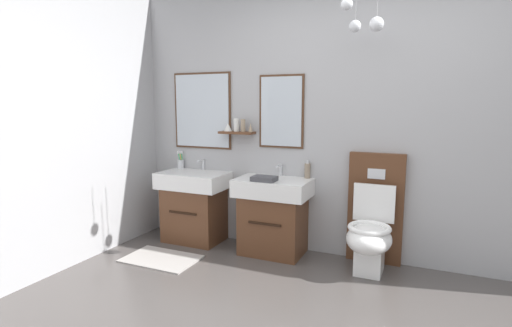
{
  "coord_description": "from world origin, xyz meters",
  "views": [
    {
      "loc": [
        0.53,
        -2.0,
        1.44
      ],
      "look_at": [
        -0.94,
        1.32,
        0.88
      ],
      "focal_mm": 27.95,
      "sensor_mm": 36.0,
      "label": 1
    }
  ],
  "objects": [
    {
      "name": "toothbrush_cup",
      "position": [
        -1.97,
        1.6,
        0.78
      ],
      "size": [
        0.07,
        0.07,
        0.19
      ],
      "color": "silver",
      "rests_on": "vanity_sink_left"
    },
    {
      "name": "vanity_sink_left",
      "position": [
        -1.7,
        1.44,
        0.39
      ],
      "size": [
        0.7,
        0.47,
        0.73
      ],
      "color": "#56331E",
      "rests_on": "ground"
    },
    {
      "name": "soap_dispenser",
      "position": [
        -0.54,
        1.61,
        0.8
      ],
      "size": [
        0.06,
        0.06,
        0.18
      ],
      "color": "gray",
      "rests_on": "vanity_sink_right"
    },
    {
      "name": "tap_on_right_sink",
      "position": [
        -0.82,
        1.61,
        0.8
      ],
      "size": [
        0.03,
        0.13,
        0.11
      ],
      "color": "silver",
      "rests_on": "vanity_sink_right"
    },
    {
      "name": "toilet",
      "position": [
        0.1,
        1.44,
        0.38
      ],
      "size": [
        0.48,
        0.63,
        1.0
      ],
      "color": "#56331E",
      "rests_on": "ground"
    },
    {
      "name": "folded_hand_towel",
      "position": [
        -0.86,
        1.31,
        0.75
      ],
      "size": [
        0.22,
        0.16,
        0.04
      ],
      "primitive_type": "cube",
      "color": "#47474C",
      "rests_on": "vanity_sink_right"
    },
    {
      "name": "bath_mat",
      "position": [
        -1.7,
        0.86,
        0.01
      ],
      "size": [
        0.68,
        0.44,
        0.01
      ],
      "primitive_type": "cube",
      "color": "#9E9993",
      "rests_on": "ground"
    },
    {
      "name": "tap_on_left_sink",
      "position": [
        -1.7,
        1.61,
        0.8
      ],
      "size": [
        0.03,
        0.13,
        0.11
      ],
      "color": "silver",
      "rests_on": "vanity_sink_left"
    },
    {
      "name": "wall_left",
      "position": [
        -2.39,
        0.0,
        1.29
      ],
      "size": [
        0.12,
        3.51,
        2.58
      ],
      "primitive_type": "cube",
      "color": "#A8A8AA",
      "rests_on": "ground"
    },
    {
      "name": "vanity_sink_right",
      "position": [
        -0.82,
        1.44,
        0.39
      ],
      "size": [
        0.7,
        0.47,
        0.73
      ],
      "color": "#56331E",
      "rests_on": "ground"
    },
    {
      "name": "wall_back",
      "position": [
        -0.02,
        1.69,
        1.29
      ],
      "size": [
        4.9,
        0.62,
        2.58
      ],
      "color": "#A8A8AA",
      "rests_on": "ground"
    }
  ]
}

